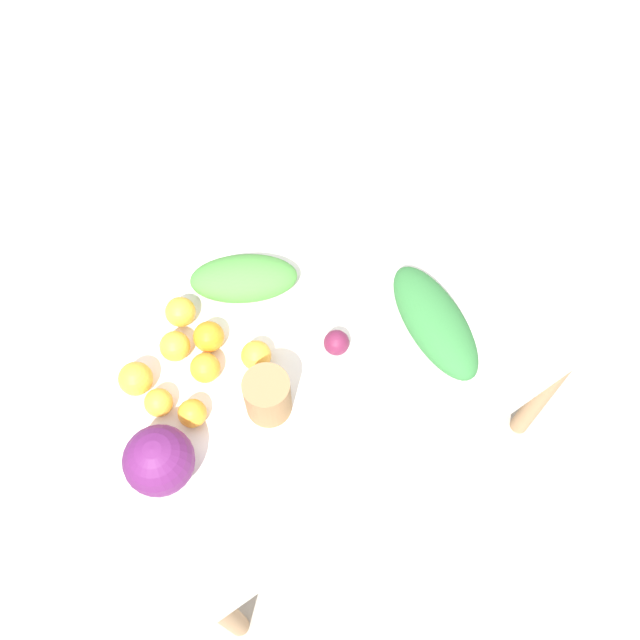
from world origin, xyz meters
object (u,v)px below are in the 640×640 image
at_px(greens_bunch_chard, 244,278).
at_px(orange_6, 136,379).
at_px(orange_0, 192,413).
at_px(orange_3, 180,312).
at_px(orange_4, 209,337).
at_px(cabbage_purple, 159,461).
at_px(orange_7, 159,402).
at_px(orange_2, 256,355).
at_px(orange_5, 205,368).
at_px(greens_bunch_dandelion, 435,322).
at_px(orange_1, 175,346).
at_px(beet_root, 336,343).
at_px(paper_bag, 268,396).

relative_size(greens_bunch_chard, orange_6, 3.33).
relative_size(orange_0, orange_3, 0.90).
bearing_deg(orange_4, cabbage_purple, 41.68).
xyz_separation_m(orange_0, orange_7, (0.05, -0.07, -0.00)).
bearing_deg(cabbage_purple, orange_2, -160.17).
xyz_separation_m(orange_3, orange_5, (0.03, 0.17, -0.00)).
relative_size(greens_bunch_dandelion, orange_0, 5.03).
bearing_deg(orange_7, orange_2, 174.09).
xyz_separation_m(orange_2, orange_4, (0.07, -0.11, 0.00)).
bearing_deg(orange_1, orange_2, 138.81).
bearing_deg(orange_6, greens_bunch_chard, -166.07).
relative_size(beet_root, orange_2, 0.86).
distance_m(orange_2, orange_4, 0.13).
bearing_deg(paper_bag, greens_bunch_chard, -111.91).
height_order(paper_bag, orange_4, paper_bag).
distance_m(beet_root, orange_2, 0.20).
bearing_deg(orange_0, greens_bunch_dandelion, 167.62).
distance_m(orange_1, orange_4, 0.09).
distance_m(cabbage_purple, orange_6, 0.23).
relative_size(orange_1, orange_4, 0.98).
xyz_separation_m(orange_2, orange_3, (0.09, -0.21, 0.00)).
xyz_separation_m(greens_bunch_chard, orange_7, (0.34, 0.17, -0.01)).
relative_size(orange_3, orange_6, 0.93).
distance_m(orange_3, orange_5, 0.17).
relative_size(orange_6, orange_7, 1.21).
bearing_deg(paper_bag, orange_0, -24.88).
xyz_separation_m(paper_bag, orange_2, (-0.04, -0.12, -0.03)).
distance_m(beet_root, orange_7, 0.45).
relative_size(orange_0, orange_2, 0.92).
bearing_deg(orange_7, orange_5, -174.17).
xyz_separation_m(beet_root, orange_4, (0.25, -0.19, 0.01)).
bearing_deg(orange_3, greens_bunch_chard, 176.43).
xyz_separation_m(paper_bag, orange_0, (0.16, -0.08, -0.03)).
bearing_deg(orange_1, greens_bunch_chard, -164.83).
relative_size(orange_2, orange_6, 0.90).
relative_size(paper_bag, orange_7, 1.99).
distance_m(beet_root, orange_3, 0.40).
height_order(orange_0, orange_4, orange_4).
relative_size(orange_0, orange_1, 0.91).
distance_m(orange_0, orange_5, 0.12).
relative_size(paper_bag, orange_4, 1.76).
bearing_deg(orange_7, orange_4, -156.29).
height_order(paper_bag, orange_1, paper_bag).
bearing_deg(orange_0, orange_7, -52.58).
height_order(cabbage_purple, greens_bunch_dandelion, cabbage_purple).
xyz_separation_m(greens_bunch_dandelion, orange_5, (0.54, -0.22, -0.01)).
height_order(beet_root, orange_6, orange_6).
bearing_deg(cabbage_purple, beet_root, -176.20).
height_order(greens_bunch_dandelion, orange_5, greens_bunch_dandelion).
relative_size(cabbage_purple, greens_bunch_dandelion, 0.46).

